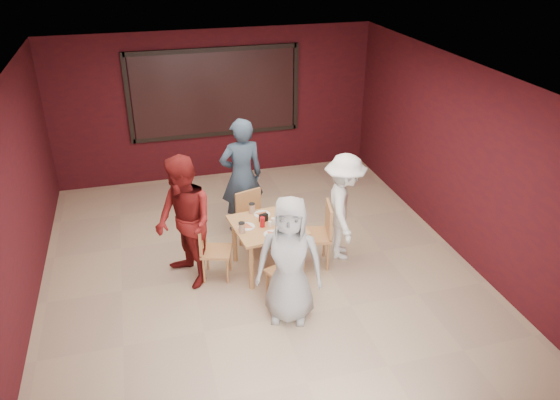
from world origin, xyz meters
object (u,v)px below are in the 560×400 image
object	(u,v)px
chair_right	(319,231)
diner_right	(344,207)
diner_back	(242,176)
chair_back	(252,216)
diner_front	(290,260)
diner_left	(184,223)
chair_front	(287,271)
chair_left	(211,248)
dining_table	(267,230)

from	to	relation	value
chair_right	diner_right	world-z (taller)	diner_right
diner_back	diner_right	distance (m)	1.70
chair_back	diner_front	size ratio (longest dim) A/B	0.53
chair_right	diner_back	size ratio (longest dim) A/B	0.51
diner_right	diner_front	bearing A→B (deg)	152.11
diner_front	diner_left	world-z (taller)	diner_left
chair_front	diner_back	size ratio (longest dim) A/B	0.42
diner_right	diner_back	bearing A→B (deg)	64.85
chair_left	diner_right	xyz separation A→B (m)	(1.95, 0.05, 0.34)
dining_table	diner_front	size ratio (longest dim) A/B	0.62
diner_front	chair_back	bearing A→B (deg)	113.28
chair_front	chair_right	world-z (taller)	chair_right
chair_front	diner_front	world-z (taller)	diner_front
chair_back	chair_right	size ratio (longest dim) A/B	0.93
chair_back	chair_right	world-z (taller)	chair_right
diner_front	chair_left	bearing A→B (deg)	146.75
dining_table	chair_front	bearing A→B (deg)	-84.87
chair_right	diner_back	xyz separation A→B (m)	(-0.85, 1.27, 0.40)
chair_back	diner_right	world-z (taller)	diner_right
chair_left	diner_right	size ratio (longest dim) A/B	0.52
chair_back	diner_right	size ratio (longest dim) A/B	0.55
chair_back	chair_left	xyz separation A→B (m)	(-0.73, -0.67, -0.03)
chair_left	diner_left	world-z (taller)	diner_left
chair_left	chair_right	bearing A→B (deg)	-3.05
diner_back	diner_right	size ratio (longest dim) A/B	1.17
chair_front	diner_left	bearing A→B (deg)	147.03
chair_front	diner_left	size ratio (longest dim) A/B	0.43
chair_left	diner_left	distance (m)	0.56
diner_front	diner_right	xyz separation A→B (m)	(1.15, 1.17, -0.03)
dining_table	diner_back	size ratio (longest dim) A/B	0.54
diner_front	diner_back	xyz separation A→B (m)	(-0.11, 2.30, 0.11)
chair_left	diner_left	xyz separation A→B (m)	(-0.33, -0.01, 0.45)
diner_left	chair_back	bearing A→B (deg)	102.04
chair_front	diner_left	xyz separation A→B (m)	(-1.20, 0.78, 0.47)
chair_right	diner_left	size ratio (longest dim) A/B	0.52
chair_front	chair_back	size ratio (longest dim) A/B	0.90
chair_back	diner_front	xyz separation A→B (m)	(0.06, -1.78, 0.33)
chair_right	chair_back	bearing A→B (deg)	137.23
chair_left	diner_front	xyz separation A→B (m)	(0.80, -1.12, 0.36)
chair_front	chair_left	distance (m)	1.17
diner_right	chair_right	bearing A→B (deg)	124.83
dining_table	chair_right	bearing A→B (deg)	-4.95
chair_left	diner_back	size ratio (longest dim) A/B	0.44
chair_left	dining_table	bearing A→B (deg)	-1.24
diner_front	dining_table	bearing A→B (deg)	111.48
dining_table	diner_left	xyz separation A→B (m)	(-1.13, 0.00, 0.28)
chair_right	diner_left	distance (m)	1.92
chair_left	chair_right	world-z (taller)	chair_right
chair_left	diner_left	size ratio (longest dim) A/B	0.45
chair_back	diner_left	xyz separation A→B (m)	(-1.07, -0.68, 0.42)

